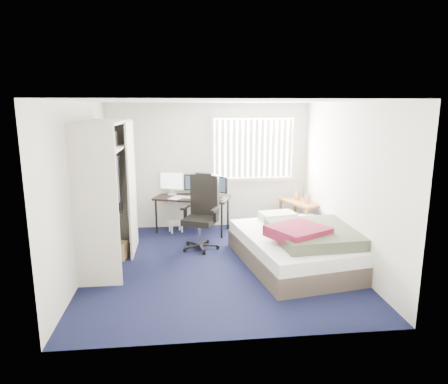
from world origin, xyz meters
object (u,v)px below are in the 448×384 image
Objects in this scene: desk at (193,195)px; nightstand at (301,205)px; office_chair at (202,220)px; bed at (300,245)px.

nightstand is (2.09, -0.26, -0.19)m from desk.
bed is (1.49, -0.93, -0.20)m from office_chair.
desk reaches higher than nightstand.
office_chair is 1.76m from bed.
nightstand is 0.41× the size of bed.
nightstand reaches higher than bed.
bed is (1.61, -1.87, -0.44)m from desk.
office_chair is 2.08m from nightstand.
office_chair is (0.12, -0.94, -0.24)m from desk.
office_chair is 1.30× the size of nightstand.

